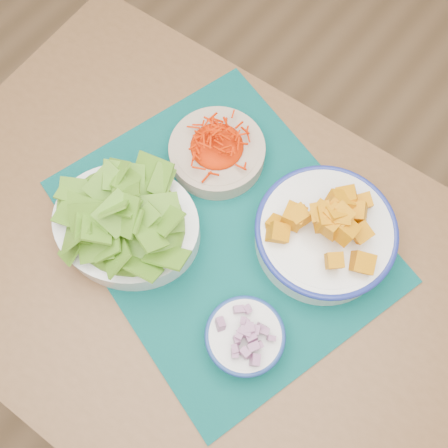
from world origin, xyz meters
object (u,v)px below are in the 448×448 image
Objects in this scene: lettuce_bowl at (125,220)px; onion_bowl at (245,336)px; squash_bowl at (327,230)px; placemat at (224,231)px; carrot_bowl at (217,150)px; table at (210,280)px.

onion_bowl is (0.27, -0.02, -0.02)m from lettuce_bowl.
squash_bowl is 0.33m from lettuce_bowl.
squash_bowl is at bearing 14.19° from lettuce_bowl.
lettuce_bowl is (-0.27, -0.19, 0.00)m from squash_bowl.
carrot_bowl is (-0.10, 0.10, 0.03)m from placemat.
squash_bowl is 1.65× the size of onion_bowl.
placemat is at bearing 18.01° from lettuce_bowl.
carrot_bowl is (-0.11, 0.17, 0.14)m from table.
squash_bowl is 0.22m from onion_bowl.
carrot_bowl is 0.70× the size of lettuce_bowl.
onion_bowl reaches higher than carrot_bowl.
squash_bowl is at bearing -3.24° from carrot_bowl.
placemat is 1.75× the size of lettuce_bowl.
squash_bowl reaches higher than onion_bowl.
table is 4.38× the size of squash_bowl.
table is 0.25m from carrot_bowl.
carrot_bowl is at bearing 149.73° from placemat.
onion_bowl is at bearing -26.31° from lettuce_bowl.
squash_bowl is (0.24, -0.01, 0.02)m from carrot_bowl.
table is 0.13m from placemat.
placemat is 0.18m from squash_bowl.
lettuce_bowl reaches higher than carrot_bowl.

